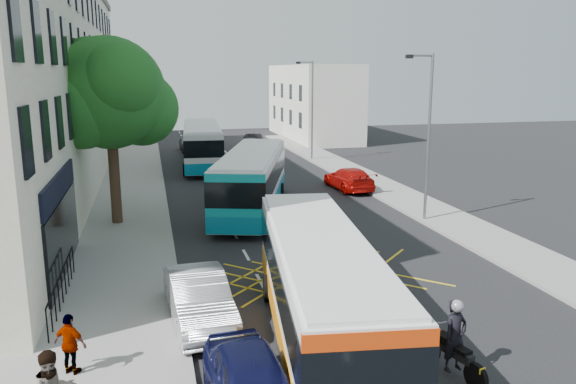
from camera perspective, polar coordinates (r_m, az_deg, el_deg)
ground at (r=16.05m, az=13.27°, el=-15.36°), size 120.00×120.00×0.00m
pavement_left at (r=28.57m, az=-16.91°, el=-3.09°), size 5.00×70.00×0.15m
pavement_right at (r=31.88m, az=13.12°, el=-1.31°), size 3.00×70.00×0.15m
terrace_main at (r=37.77m, az=-25.34°, el=10.15°), size 8.30×45.00×13.50m
terrace_far at (r=68.00m, az=-20.27°, el=9.47°), size 8.00×20.00×10.00m
building_right at (r=63.22m, az=2.49°, el=9.14°), size 6.00×18.00×8.00m
street_tree at (r=27.62m, az=-17.74°, el=9.45°), size 6.30×5.70×8.80m
lamp_near at (r=27.92m, az=13.95°, el=6.23°), size 1.45×0.15×8.00m
lamp_far at (r=46.50m, az=2.36°, el=8.81°), size 1.45×0.15×8.00m
railings at (r=19.28m, az=-21.99°, el=-8.81°), size 0.08×5.60×1.14m
bus_near at (r=15.50m, az=3.30°, el=-9.57°), size 3.90×11.02×3.03m
bus_mid at (r=29.67m, az=-3.69°, el=1.20°), size 5.98×11.74×3.23m
bus_far at (r=44.18m, az=-8.72°, el=4.76°), size 3.56×11.94×3.31m
motorbike at (r=14.69m, az=16.52°, el=-14.22°), size 0.83×2.19×1.97m
parked_car_silver at (r=17.07m, az=-9.04°, el=-10.62°), size 1.98×4.75×1.53m
red_hatchback at (r=35.60m, az=6.21°, el=1.36°), size 2.21×4.93×1.40m
distant_car_grey at (r=53.07m, az=-9.49°, el=4.89°), size 2.56×5.46×1.51m
distant_car_silver at (r=53.33m, az=-3.78°, el=4.92°), size 1.82×3.81×1.26m
distant_car_dark at (r=56.35m, az=-3.59°, el=5.33°), size 1.44×3.95×1.29m
pedestrian_far at (r=14.91m, az=-21.24°, el=-14.21°), size 0.96×0.79×1.53m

